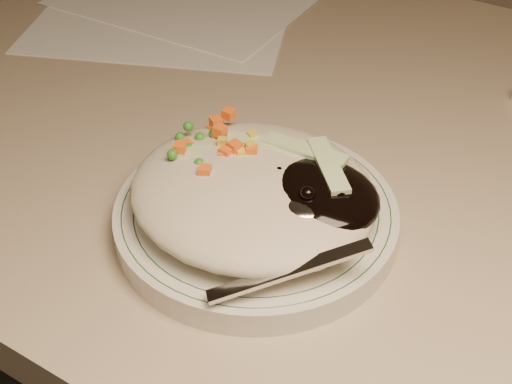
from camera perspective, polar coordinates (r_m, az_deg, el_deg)
The scene contains 5 objects.
desk at distance 0.80m, azimuth 10.16°, elevation -8.54°, with size 1.40×0.70×0.74m.
plate at distance 0.56m, azimuth 0.00°, elevation -2.05°, with size 0.22×0.22×0.02m, color silver.
plate_rim at distance 0.56m, azimuth -0.00°, elevation -1.28°, with size 0.21×0.21×0.00m.
meal at distance 0.54m, azimuth 0.34°, elevation 0.26°, with size 0.21×0.19×0.05m.
papers at distance 0.91m, azimuth -6.67°, elevation 14.29°, with size 0.36×0.33×0.00m.
Camera 1 is at (0.16, 0.86, 1.12)m, focal length 50.00 mm.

